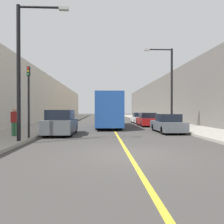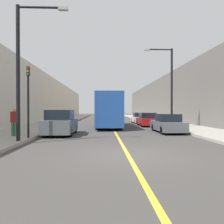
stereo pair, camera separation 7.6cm
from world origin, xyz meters
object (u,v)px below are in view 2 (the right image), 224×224
pedestrian (14,121)px  traffic_light (28,99)px  street_lamp_left (23,63)px  car_right_mid (147,120)px  bus (108,110)px  car_right_near (167,124)px  street_lamp_right (169,82)px  car_right_far (139,118)px  parked_suv_left (61,123)px

pedestrian → traffic_light: bearing=-39.2°
street_lamp_left → traffic_light: (-0.15, 1.26, -1.84)m
car_right_mid → street_lamp_left: street_lamp_left is taller
bus → car_right_near: bearing=-52.5°
car_right_near → pedestrian: pedestrian is taller
car_right_near → street_lamp_left: bearing=-149.9°
car_right_mid → street_lamp_right: street_lamp_right is taller
street_lamp_right → traffic_light: 12.93m
traffic_light → car_right_far: bearing=60.6°
car_right_near → street_lamp_left: (-9.33, -5.41, 3.60)m
bus → street_lamp_right: (5.65, -2.90, 2.59)m
parked_suv_left → car_right_near: size_ratio=0.97×
parked_suv_left → car_right_near: (8.14, 1.28, -0.17)m
car_right_near → car_right_mid: bearing=91.6°
car_right_far → car_right_near: bearing=-89.3°
traffic_light → pedestrian: (-1.21, 0.98, -1.35)m
car_right_mid → car_right_far: car_right_mid is taller
street_lamp_right → traffic_light: street_lamp_right is taller
car_right_near → parked_suv_left: bearing=-171.1°
bus → car_right_mid: bearing=13.1°
parked_suv_left → street_lamp_left: street_lamp_left is taller
street_lamp_left → car_right_mid: bearing=53.6°
traffic_light → pedestrian: size_ratio=2.34×
traffic_light → street_lamp_right: bearing=34.3°
car_right_near → street_lamp_right: size_ratio=0.62×
car_right_far → street_lamp_left: size_ratio=0.66×
parked_suv_left → car_right_mid: parked_suv_left is taller
car_right_near → car_right_far: size_ratio=0.97×
car_right_far → street_lamp_right: 10.14m
traffic_light → car_right_near: bearing=23.7°
car_right_near → street_lamp_right: street_lamp_right is taller
car_right_near → traffic_light: traffic_light is taller
bus → traffic_light: 11.25m
bus → traffic_light: bearing=-115.9°
bus → pedestrian: 11.01m
parked_suv_left → street_lamp_right: bearing=25.2°
parked_suv_left → car_right_mid: size_ratio=1.04×
car_right_mid → parked_suv_left: bearing=-133.9°
car_right_mid → street_lamp_right: size_ratio=0.58×
bus → pedestrian: bus is taller
car_right_far → pedestrian: size_ratio=2.64×
street_lamp_left → traffic_light: size_ratio=1.71×
street_lamp_left → traffic_light: bearing=96.9°
car_right_near → traffic_light: bearing=-156.3°
car_right_near → car_right_far: bearing=90.7°
car_right_near → street_lamp_right: bearing=70.6°
parked_suv_left → car_right_near: bearing=8.9°
bus → street_lamp_left: street_lamp_left is taller
car_right_near → pedestrian: bearing=-163.5°
parked_suv_left → street_lamp_right: 10.79m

